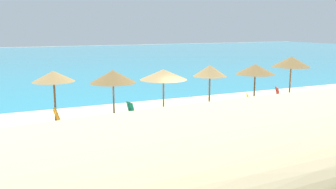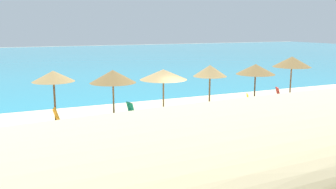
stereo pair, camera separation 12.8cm
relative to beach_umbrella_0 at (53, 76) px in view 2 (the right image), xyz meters
name	(u,v)px [view 2 (the right image)]	position (x,y,z in m)	size (l,w,h in m)	color
ground_plane	(192,122)	(6.54, -1.90, -2.51)	(160.00, 160.00, 0.00)	beige
sea_water	(65,58)	(6.54, 40.74, -2.50)	(160.00, 73.20, 0.01)	teal
dune_ridge	(260,144)	(4.93, -9.41, -1.22)	(51.75, 6.78, 2.57)	#C9B586
beach_umbrella_0	(53,76)	(0.00, 0.00, 0.00)	(2.02, 2.02, 2.78)	brown
beach_umbrella_1	(113,76)	(3.04, 0.35, -0.22)	(2.43, 2.43, 2.63)	brown
beach_umbrella_2	(163,75)	(5.86, 0.21, -0.25)	(2.63, 2.63, 2.55)	brown
beach_umbrella_3	(210,71)	(8.94, 0.38, -0.21)	(2.00, 2.00, 2.64)	brown
beach_umbrella_4	(256,69)	(12.24, 0.36, -0.27)	(2.45, 2.45, 2.56)	brown
beach_umbrella_5	(292,62)	(14.84, 0.02, 0.12)	(2.44, 2.44, 2.98)	brown
lounge_chair_0	(239,105)	(10.02, -1.09, -2.10)	(1.72, 1.35, 1.08)	yellow
lounge_chair_1	(271,98)	(13.02, -0.31, -2.03)	(1.55, 1.21, 1.14)	red
lounge_chair_2	(46,124)	(-0.58, -1.13, -2.03)	(1.81, 0.95, 1.21)	orange
lounge_chair_3	(121,114)	(3.29, -0.17, -2.15)	(1.74, 0.90, 0.92)	#199972
cooler_box	(265,114)	(10.63, -2.70, -2.33)	(0.54, 0.42, 0.36)	white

